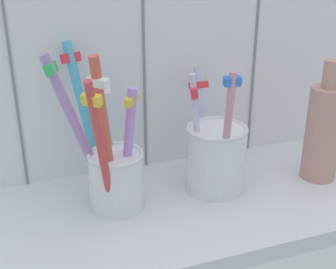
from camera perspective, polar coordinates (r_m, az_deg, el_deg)
counter_slab at (r=55.18cm, az=0.70°, el=-9.61°), size 64.00×22.00×2.00cm
tile_wall_back at (r=58.30cm, az=-3.47°, el=14.92°), size 64.00×2.20×45.00cm
toothbrush_cup_left at (r=52.26cm, az=-7.10°, el=-3.94°), size 10.35×13.89×18.68cm
toothbrush_cup_right at (r=56.20cm, az=5.99°, el=-2.55°), size 7.48×11.90×16.37cm
ceramic_vase at (r=61.16cm, az=18.79°, el=0.56°), size 4.46×4.46×15.73cm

